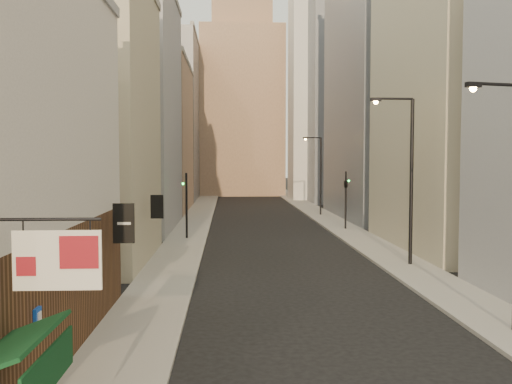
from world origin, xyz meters
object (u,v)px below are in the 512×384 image
streetlamp_mid (407,171)px  white_tower (317,75)px  clock_tower (242,92)px  traffic_light_right (346,186)px  traffic_light_left (186,195)px  streetlamp_far (319,171)px

streetlamp_mid → white_tower: bearing=84.2°
clock_tower → white_tower: size_ratio=1.08×
clock_tower → white_tower: bearing=-51.8°
clock_tower → traffic_light_right: size_ratio=8.98×
traffic_light_left → traffic_light_right: (13.05, 5.20, 0.43)m
white_tower → streetlamp_far: (-3.77, -25.58, -13.83)m
clock_tower → streetlamp_mid: 69.80m
streetlamp_far → traffic_light_left: bearing=-145.5°
traffic_light_right → streetlamp_far: bearing=-72.7°
traffic_light_left → traffic_light_right: bearing=-138.7°
streetlamp_far → traffic_light_left: streetlamp_far is taller
streetlamp_mid → streetlamp_far: size_ratio=1.12×
streetlamp_mid → traffic_light_left: (-13.03, 11.32, -2.03)m
white_tower → streetlamp_mid: 56.00m
clock_tower → white_tower: (11.00, -14.00, 0.97)m
streetlamp_mid → clock_tower: bearing=94.1°
streetlamp_far → traffic_light_right: (0.34, -12.21, -1.00)m
streetlamp_mid → streetlamp_far: streetlamp_mid is taller
clock_tower → traffic_light_left: 59.01m
white_tower → clock_tower: bearing=128.2°
clock_tower → traffic_light_left: bearing=-95.5°
clock_tower → streetlamp_far: size_ratio=5.37×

